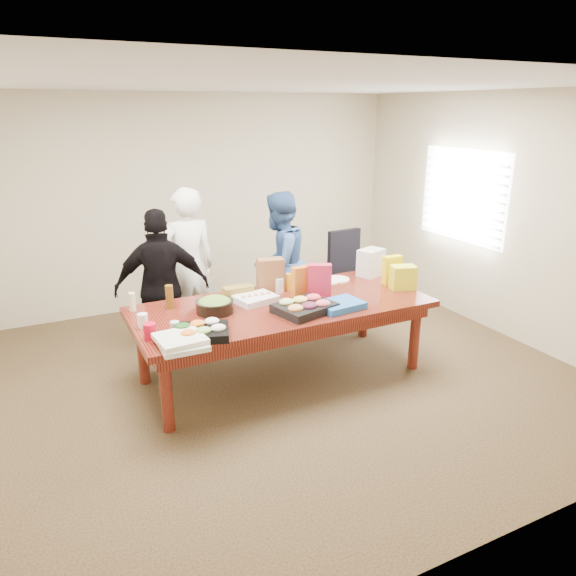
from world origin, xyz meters
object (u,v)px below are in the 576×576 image
salad_bowl (215,307)px  person_center (188,268)px  office_chair (352,280)px  person_right (279,263)px  sheet_cake (256,299)px  conference_table (282,340)px

salad_bowl → person_center: bearing=86.0°
office_chair → salad_bowl: size_ratio=3.12×
person_right → salad_bowl: (-1.11, -0.98, -0.01)m
person_center → person_right: 1.04m
person_center → sheet_cake: bearing=107.1°
person_center → salad_bowl: (-0.08, -1.10, -0.06)m
salad_bowl → person_right: bearing=41.5°
person_right → salad_bowl: bearing=12.1°
conference_table → sheet_cake: 0.48m
conference_table → salad_bowl: salad_bowl is taller
conference_table → person_center: 1.40m
conference_table → office_chair: bearing=33.1°
office_chair → person_right: size_ratio=0.65×
person_right → salad_bowl: 1.48m
person_center → person_right: bearing=171.2°
person_right → sheet_cake: bearing=24.0°
conference_table → office_chair: office_chair is taller
conference_table → sheet_cake: size_ratio=7.61×
office_chair → conference_table: bearing=-150.9°
person_right → salad_bowl: person_right is taller
conference_table → sheet_cake: (-0.20, 0.15, 0.41)m
person_right → sheet_cake: 1.13m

